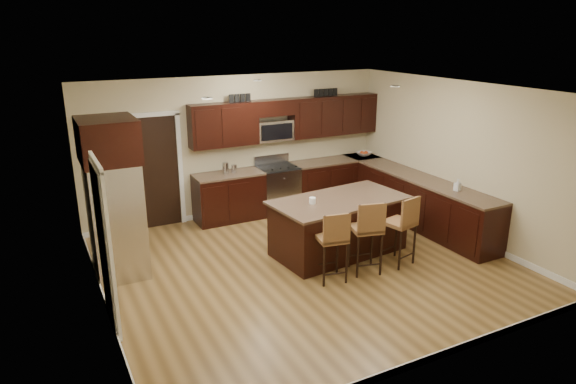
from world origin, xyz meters
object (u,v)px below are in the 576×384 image
stool_left (333,239)px  stool_mid (368,229)px  island (338,227)px  stool_right (403,223)px  refrigerator (114,197)px  range (277,189)px

stool_left → stool_mid: (0.60, -0.00, 0.04)m
stool_left → island: bearing=62.9°
stool_right → stool_left: bearing=166.5°
stool_left → refrigerator: (-2.69, 1.69, 0.54)m
island → stool_right: size_ratio=2.05×
range → stool_mid: 3.08m
stool_left → stool_mid: stool_mid is taller
stool_mid → stool_right: bearing=14.1°
range → stool_right: (0.64, -3.07, 0.22)m
stool_mid → stool_right: stool_mid is taller
stool_mid → island: bearing=101.4°
range → stool_left: 3.14m
island → stool_mid: 0.89m
stool_mid → stool_right: size_ratio=1.03×
stool_left → stool_right: (1.25, -0.00, 0.02)m
stool_right → refrigerator: bearing=143.3°
stool_left → range: bearing=88.6°
island → stool_right: 1.08m
range → island: bearing=-89.5°
island → refrigerator: 3.51m
stool_mid → refrigerator: size_ratio=0.49×
island → range: bearing=84.8°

